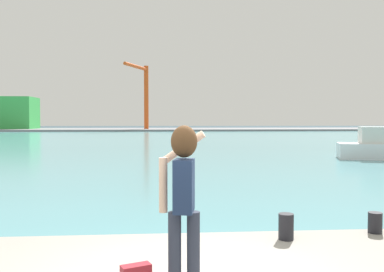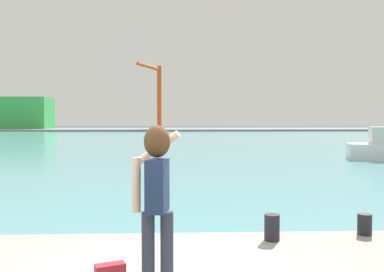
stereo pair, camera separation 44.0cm
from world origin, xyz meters
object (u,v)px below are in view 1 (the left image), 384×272
Objects in this scene: harbor_bollard_2 at (375,223)px; harbor_bollard at (286,227)px; port_crane at (144,89)px; warehouse_left at (9,113)px; person_photographer at (183,189)px.

harbor_bollard is at bearing -170.66° from harbor_bollard_2.
warehouse_left is at bearing 168.73° from port_crane.
person_photographer is 2.49m from harbor_bollard.
person_photographer reaches higher than harbor_bollard_2.
warehouse_left is at bearing 112.44° from harbor_bollard_2.
harbor_bollard_2 is 0.02× the size of port_crane.
warehouse_left is (-37.86, 91.66, 3.18)m from harbor_bollard_2.
port_crane is (-5.37, 85.74, 8.25)m from harbor_bollard.
harbor_bollard_2 is (1.52, 0.25, -0.03)m from harbor_bollard.
warehouse_left reaches higher than person_photographer.
harbor_bollard reaches higher than harbor_bollard_2.
harbor_bollard_2 is 99.22m from warehouse_left.
warehouse_left is 31.98m from port_crane.
port_crane is at bearing 12.52° from person_photographer.
person_photographer reaches higher than harbor_bollard.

